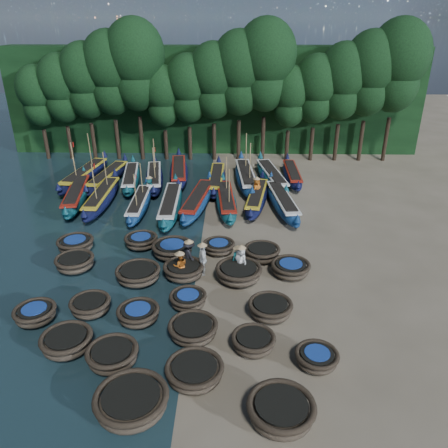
{
  "coord_description": "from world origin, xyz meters",
  "views": [
    {
      "loc": [
        1.9,
        -20.62,
        12.36
      ],
      "look_at": [
        1.4,
        2.72,
        1.3
      ],
      "focal_mm": 35.0,
      "sensor_mm": 36.0,
      "label": 1
    }
  ],
  "objects_px": {
    "long_boat_12": "(154,178)",
    "long_boat_2": "(102,197)",
    "coracle_24": "(262,253)",
    "long_boat_17": "(292,174)",
    "fisherman_6": "(256,189)",
    "coracle_14": "(270,308)",
    "coracle_16": "(138,274)",
    "long_boat_6": "(226,201)",
    "fisherman_4": "(203,258)",
    "coracle_10": "(35,314)",
    "long_boat_11": "(131,178)",
    "coracle_13": "(188,299)",
    "long_boat_3": "(139,204)",
    "coracle_4": "(281,411)",
    "coracle_18": "(239,273)",
    "long_boat_1": "(77,195)",
    "fisherman_1": "(238,259)",
    "long_boat_8": "(282,202)",
    "coracle_23": "(219,247)",
    "coracle_21": "(141,241)",
    "coracle_12": "(138,314)",
    "coracle_17": "(184,270)",
    "long_boat_4": "(171,205)",
    "coracle_8": "(253,342)",
    "coracle_7": "(193,329)",
    "long_boat_9": "(85,175)",
    "long_boat_13": "(179,172)",
    "coracle_19": "(291,268)",
    "long_boat_10": "(108,177)",
    "long_boat_14": "(216,179)",
    "coracle_22": "(173,249)",
    "long_boat_15": "(246,177)",
    "fisherman_3": "(189,254)",
    "coracle_9": "(317,358)",
    "coracle_15": "(75,262)",
    "coracle_11": "(90,306)",
    "coracle_20": "(76,244)",
    "fisherman_2": "(180,265)",
    "coracle_5": "(67,342)",
    "coracle_3": "(195,371)",
    "long_boat_7": "(257,198)"
  },
  "relations": [
    {
      "from": "coracle_23",
      "to": "fisherman_2",
      "type": "bearing_deg",
      "value": -123.87
    },
    {
      "from": "long_boat_2",
      "to": "long_boat_8",
      "type": "height_order",
      "value": "long_boat_2"
    },
    {
      "from": "long_boat_4",
      "to": "long_boat_17",
      "type": "relative_size",
      "value": 1.12
    },
    {
      "from": "long_boat_11",
      "to": "coracle_4",
      "type": "bearing_deg",
      "value": -75.12
    },
    {
      "from": "coracle_10",
      "to": "long_boat_13",
      "type": "xyz_separation_m",
      "value": [
        4.19,
        19.43,
        0.17
      ]
    },
    {
      "from": "long_boat_8",
      "to": "long_boat_11",
      "type": "height_order",
      "value": "long_boat_8"
    },
    {
      "from": "coracle_24",
      "to": "long_boat_17",
      "type": "relative_size",
      "value": 0.28
    },
    {
      "from": "fisherman_4",
      "to": "coracle_10",
      "type": "bearing_deg",
      "value": -68.62
    },
    {
      "from": "coracle_3",
      "to": "coracle_11",
      "type": "xyz_separation_m",
      "value": [
        -5.12,
        4.0,
        0.01
      ]
    },
    {
      "from": "coracle_12",
      "to": "long_boat_6",
      "type": "height_order",
      "value": "long_boat_6"
    },
    {
      "from": "coracle_16",
      "to": "long_boat_11",
      "type": "relative_size",
      "value": 0.31
    },
    {
      "from": "long_boat_10",
      "to": "long_boat_14",
      "type": "bearing_deg",
      "value": 5.89
    },
    {
      "from": "coracle_5",
      "to": "long_boat_7",
      "type": "distance_m",
      "value": 17.8
    },
    {
      "from": "long_boat_12",
      "to": "fisherman_6",
      "type": "distance_m",
      "value": 8.88
    },
    {
      "from": "coracle_21",
      "to": "coracle_12",
      "type": "bearing_deg",
      "value": -80.02
    },
    {
      "from": "coracle_5",
      "to": "coracle_11",
      "type": "xyz_separation_m",
      "value": [
        0.21,
        2.5,
        -0.03
      ]
    },
    {
      "from": "coracle_4",
      "to": "coracle_18",
      "type": "relative_size",
      "value": 0.87
    },
    {
      "from": "long_boat_2",
      "to": "coracle_19",
      "type": "bearing_deg",
      "value": -36.87
    },
    {
      "from": "coracle_9",
      "to": "long_boat_10",
      "type": "height_order",
      "value": "long_boat_10"
    },
    {
      "from": "long_boat_11",
      "to": "fisherman_2",
      "type": "height_order",
      "value": "fisherman_2"
    },
    {
      "from": "long_boat_1",
      "to": "fisherman_1",
      "type": "bearing_deg",
      "value": -48.85
    },
    {
      "from": "coracle_7",
      "to": "long_boat_9",
      "type": "height_order",
      "value": "long_boat_9"
    },
    {
      "from": "fisherman_6",
      "to": "coracle_14",
      "type": "bearing_deg",
      "value": -151.53
    },
    {
      "from": "long_boat_9",
      "to": "fisherman_6",
      "type": "bearing_deg",
      "value": -7.54
    },
    {
      "from": "long_boat_10",
      "to": "coracle_5",
      "type": "bearing_deg",
      "value": -71.67
    },
    {
      "from": "coracle_13",
      "to": "long_boat_3",
      "type": "relative_size",
      "value": 0.24
    },
    {
      "from": "coracle_9",
      "to": "coracle_19",
      "type": "xyz_separation_m",
      "value": [
        -0.24,
        6.64,
        0.05
      ]
    },
    {
      "from": "coracle_21",
      "to": "fisherman_3",
      "type": "xyz_separation_m",
      "value": [
        3.1,
        -2.41,
        0.47
      ]
    },
    {
      "from": "coracle_4",
      "to": "coracle_9",
      "type": "distance_m",
      "value": 3.12
    },
    {
      "from": "coracle_22",
      "to": "long_boat_15",
      "type": "height_order",
      "value": "long_boat_15"
    },
    {
      "from": "coracle_8",
      "to": "coracle_10",
      "type": "distance_m",
      "value": 9.8
    },
    {
      "from": "coracle_20",
      "to": "coracle_7",
      "type": "bearing_deg",
      "value": -44.89
    },
    {
      "from": "coracle_15",
      "to": "long_boat_3",
      "type": "xyz_separation_m",
      "value": [
        1.88,
        8.09,
        0.05
      ]
    },
    {
      "from": "coracle_17",
      "to": "coracle_11",
      "type": "bearing_deg",
      "value": -141.56
    },
    {
      "from": "coracle_17",
      "to": "fisherman_6",
      "type": "height_order",
      "value": "fisherman_6"
    },
    {
      "from": "coracle_16",
      "to": "long_boat_6",
      "type": "bearing_deg",
      "value": 65.92
    },
    {
      "from": "coracle_14",
      "to": "coracle_16",
      "type": "distance_m",
      "value": 7.16
    },
    {
      "from": "coracle_3",
      "to": "coracle_4",
      "type": "xyz_separation_m",
      "value": [
        3.04,
        -1.79,
        0.06
      ]
    },
    {
      "from": "coracle_14",
      "to": "fisherman_6",
      "type": "xyz_separation_m",
      "value": [
        -0.01,
        13.85,
        0.52
      ]
    },
    {
      "from": "long_boat_8",
      "to": "coracle_23",
      "type": "bearing_deg",
      "value": -130.95
    },
    {
      "from": "coracle_19",
      "to": "fisherman_6",
      "type": "relative_size",
      "value": 1.04
    },
    {
      "from": "coracle_14",
      "to": "coracle_16",
      "type": "relative_size",
      "value": 0.95
    },
    {
      "from": "long_boat_12",
      "to": "fisherman_6",
      "type": "bearing_deg",
      "value": -32.11
    },
    {
      "from": "coracle_19",
      "to": "long_boat_11",
      "type": "xyz_separation_m",
      "value": [
        -11.41,
        13.7,
        0.1
      ]
    },
    {
      "from": "long_boat_6",
      "to": "long_boat_12",
      "type": "xyz_separation_m",
      "value": [
        -5.94,
        4.78,
        0.01
      ]
    },
    {
      "from": "long_boat_4",
      "to": "long_boat_14",
      "type": "relative_size",
      "value": 1.05
    },
    {
      "from": "coracle_11",
      "to": "coracle_17",
      "type": "bearing_deg",
      "value": 38.44
    },
    {
      "from": "long_boat_3",
      "to": "fisherman_3",
      "type": "relative_size",
      "value": 3.9
    },
    {
      "from": "long_boat_12",
      "to": "long_boat_2",
      "type": "bearing_deg",
      "value": -134.09
    },
    {
      "from": "coracle_15",
      "to": "long_boat_11",
      "type": "relative_size",
      "value": 0.31
    }
  ]
}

